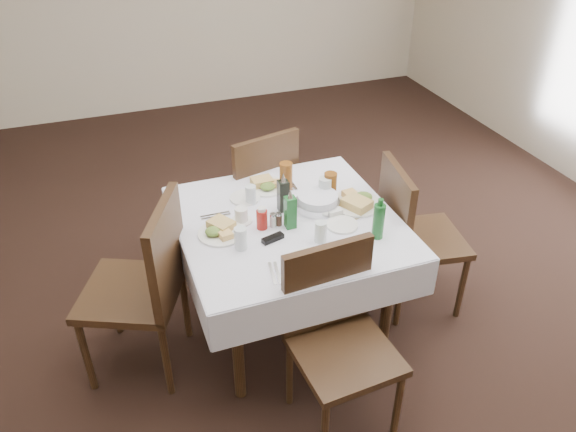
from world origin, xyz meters
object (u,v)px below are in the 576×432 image
object	(u,v)px
dining_table	(288,233)
chair_west	(148,280)
oil_cruet_green	(290,211)
oil_cruet_dark	(283,195)
water_w	(241,238)
bread_basket	(318,202)
chair_north	(258,189)
green_bottle	(379,221)
coffee_mug	(242,215)
ketchup_bottle	(262,219)
water_e	(325,189)
chair_south	(336,328)
water_n	(251,195)
chair_east	(410,230)
water_s	(321,232)

from	to	relation	value
dining_table	chair_west	size ratio (longest dim) A/B	1.13
oil_cruet_green	oil_cruet_dark	bearing A→B (deg)	83.11
water_w	bread_basket	bearing A→B (deg)	23.45
chair_north	green_bottle	xyz separation A→B (m)	(0.34, -1.01, 0.30)
water_w	coffee_mug	world-z (taller)	water_w
ketchup_bottle	chair_north	bearing A→B (deg)	74.72
oil_cruet_green	green_bottle	distance (m)	0.46
green_bottle	dining_table	bearing A→B (deg)	140.68
dining_table	water_e	xyz separation A→B (m)	(0.27, 0.13, 0.16)
chair_north	chair_south	distance (m)	1.35
chair_south	coffee_mug	world-z (taller)	chair_south
chair_north	green_bottle	size ratio (longest dim) A/B	4.30
chair_south	chair_west	world-z (taller)	chair_west
chair_west	ketchup_bottle	size ratio (longest dim) A/B	8.20
water_n	water_w	bearing A→B (deg)	-113.55
dining_table	chair_east	size ratio (longest dim) A/B	1.21
chair_west	ketchup_bottle	xyz separation A→B (m)	(0.63, 0.01, 0.23)
bread_basket	dining_table	bearing A→B (deg)	-164.08
water_s	ketchup_bottle	bearing A→B (deg)	138.98
water_s	coffee_mug	world-z (taller)	water_s
water_w	chair_north	bearing A→B (deg)	67.72
water_s	coffee_mug	bearing A→B (deg)	136.72
water_w	green_bottle	xyz separation A→B (m)	(0.69, -0.15, 0.04)
water_s	oil_cruet_dark	world-z (taller)	oil_cruet_dark
water_s	green_bottle	distance (m)	0.30
ketchup_bottle	chair_south	bearing A→B (deg)	-75.27
dining_table	oil_cruet_green	xyz separation A→B (m)	(-0.01, -0.07, 0.19)
chair_west	oil_cruet_green	xyz separation A→B (m)	(0.77, -0.02, 0.27)
bread_basket	coffee_mug	xyz separation A→B (m)	(-0.44, 0.01, -0.00)
oil_cruet_dark	green_bottle	xyz separation A→B (m)	(0.37, -0.41, 0.00)
water_w	ketchup_bottle	distance (m)	0.20
chair_south	ketchup_bottle	size ratio (longest dim) A/B	7.56
water_s	coffee_mug	xyz separation A→B (m)	(-0.33, 0.31, -0.02)
water_s	bread_basket	bearing A→B (deg)	70.20
water_n	oil_cruet_green	distance (m)	0.33
water_s	green_bottle	size ratio (longest dim) A/B	0.50
water_s	chair_south	bearing A→B (deg)	-101.39
water_e	oil_cruet_dark	size ratio (longest dim) A/B	0.58
dining_table	coffee_mug	world-z (taller)	coffee_mug
water_e	oil_cruet_dark	world-z (taller)	oil_cruet_dark
chair_south	water_e	size ratio (longest dim) A/B	7.05
chair_south	oil_cruet_dark	bearing A→B (deg)	89.90
water_n	dining_table	bearing A→B (deg)	-58.96
water_n	ketchup_bottle	xyz separation A→B (m)	(-0.02, -0.26, 0.00)
chair_west	coffee_mug	xyz separation A→B (m)	(0.54, 0.11, 0.21)
chair_north	chair_east	xyz separation A→B (m)	(0.71, -0.75, -0.01)
water_e	ketchup_bottle	world-z (taller)	water_e
chair_west	water_e	xyz separation A→B (m)	(1.05, 0.17, 0.24)
chair_west	water_e	size ratio (longest dim) A/B	7.65
coffee_mug	chair_south	bearing A→B (deg)	-70.98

